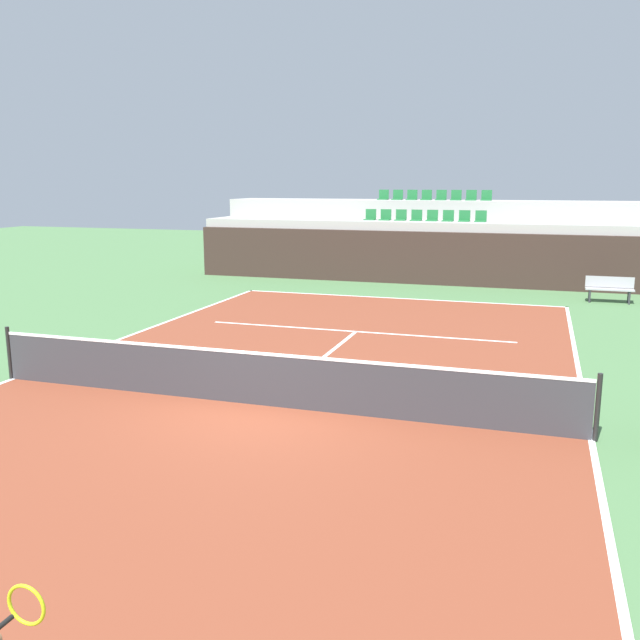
% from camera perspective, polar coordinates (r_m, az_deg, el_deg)
% --- Properties ---
extents(ground_plane, '(80.00, 80.00, 0.00)m').
position_cam_1_polar(ground_plane, '(12.27, -4.74, -7.16)').
color(ground_plane, '#477042').
extents(court_surface, '(11.00, 24.00, 0.01)m').
position_cam_1_polar(court_surface, '(12.27, -4.74, -7.14)').
color(court_surface, brown).
rests_on(court_surface, ground_plane).
extents(baseline_far, '(11.00, 0.10, 0.00)m').
position_cam_1_polar(baseline_far, '(23.44, 6.51, 1.82)').
color(baseline_far, white).
rests_on(baseline_far, court_surface).
extents(sideline_left, '(0.10, 24.00, 0.00)m').
position_cam_1_polar(sideline_left, '(15.14, -24.22, -4.49)').
color(sideline_left, white).
rests_on(sideline_left, court_surface).
extents(sideline_right, '(0.10, 24.00, 0.00)m').
position_cam_1_polar(sideline_right, '(11.44, 21.73, -9.30)').
color(sideline_right, white).
rests_on(sideline_right, court_surface).
extents(service_line_far, '(8.26, 0.10, 0.00)m').
position_cam_1_polar(service_line_far, '(18.13, 3.02, -0.97)').
color(service_line_far, white).
rests_on(service_line_far, court_surface).
extents(centre_service_line, '(0.10, 6.40, 0.00)m').
position_cam_1_polar(centre_service_line, '(15.14, -0.09, -3.45)').
color(centre_service_line, white).
rests_on(centre_service_line, court_surface).
extents(back_wall, '(18.22, 0.30, 2.03)m').
position_cam_1_polar(back_wall, '(26.82, 8.10, 5.16)').
color(back_wall, '#33231E').
rests_on(back_wall, ground_plane).
extents(stands_tier_lower, '(18.22, 2.40, 2.37)m').
position_cam_1_polar(stands_tier_lower, '(28.12, 8.58, 5.78)').
color(stands_tier_lower, '#9E9E99').
rests_on(stands_tier_lower, ground_plane).
extents(stands_tier_upper, '(18.22, 2.40, 3.14)m').
position_cam_1_polar(stands_tier_upper, '(30.45, 9.35, 6.90)').
color(stands_tier_upper, '#9E9E99').
rests_on(stands_tier_upper, ground_plane).
extents(seating_row_lower, '(4.91, 0.44, 0.44)m').
position_cam_1_polar(seating_row_lower, '(28.12, 8.69, 8.45)').
color(seating_row_lower, '#1E6633').
rests_on(seating_row_lower, stands_tier_lower).
extents(seating_row_upper, '(4.91, 0.44, 0.44)m').
position_cam_1_polar(seating_row_upper, '(30.46, 9.48, 10.09)').
color(seating_row_upper, '#1E6633').
rests_on(seating_row_upper, stands_tier_upper).
extents(tennis_net, '(11.08, 0.08, 1.07)m').
position_cam_1_polar(tennis_net, '(12.12, -4.78, -4.88)').
color(tennis_net, black).
rests_on(tennis_net, court_surface).
extents(player_bench, '(1.50, 0.40, 0.85)m').
position_cam_1_polar(player_bench, '(24.39, 23.04, 2.53)').
color(player_bench, '#99999E').
rests_on(player_bench, ground_plane).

